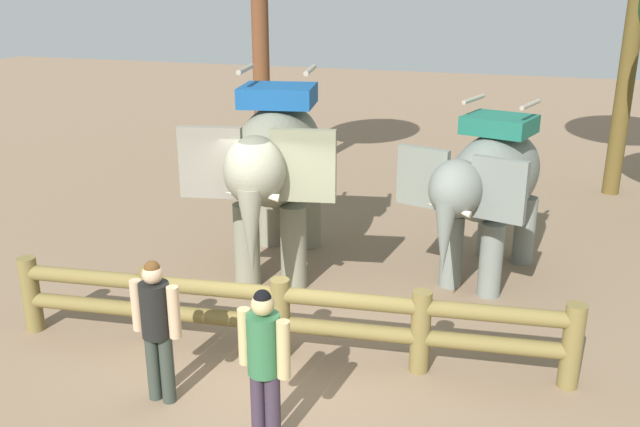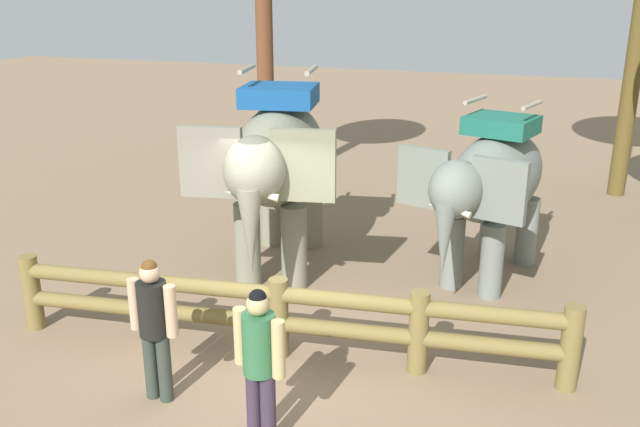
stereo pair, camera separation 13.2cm
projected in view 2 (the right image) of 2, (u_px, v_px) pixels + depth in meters
The scene contains 6 objects.
ground_plane at pixel (275, 361), 8.49m from camera, with size 60.00×60.00×0.00m, color #846B52.
log_fence at pixel (279, 312), 8.43m from camera, with size 7.11×1.05×1.05m.
elephant_near_left at pixel (278, 161), 10.64m from camera, with size 2.32×3.88×3.26m.
elephant_center at pixel (491, 183), 10.36m from camera, with size 2.21×3.38×2.83m.
tourist_woman_in_black at pixel (154, 320), 7.42m from camera, with size 0.60×0.34×1.70m.
tourist_man_in_blue at pixel (259, 357), 6.68m from camera, with size 0.59×0.41×1.72m.
Camera 2 is at (2.97, -6.86, 4.47)m, focal length 38.15 mm.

